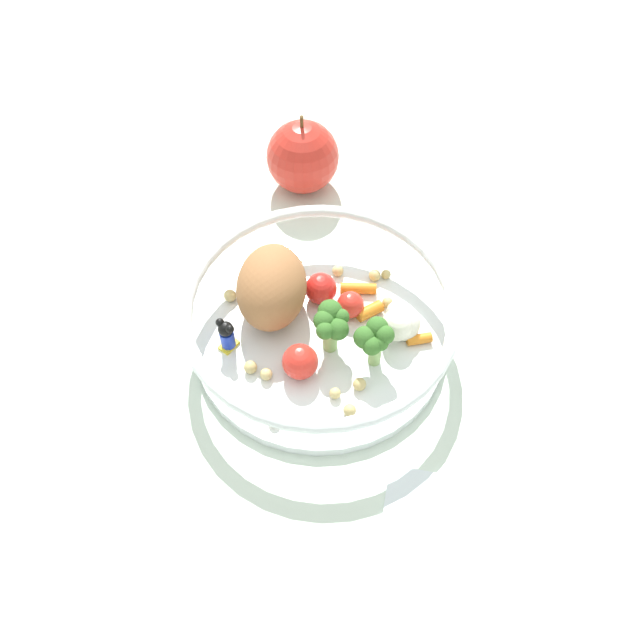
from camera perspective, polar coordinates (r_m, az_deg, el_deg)
The scene contains 4 objects.
ground_plane at distance 0.58m, azimuth -1.32°, elevation -0.66°, with size 2.40×2.40×0.00m, color silver.
food_container at distance 0.55m, azimuth -0.47°, elevation 0.51°, with size 0.24×0.24×0.07m.
loose_apple at distance 0.68m, azimuth -1.57°, elevation 14.50°, with size 0.08×0.08×0.09m.
folded_napkin at distance 0.50m, azimuth 12.03°, elevation -21.16°, with size 0.11×0.14×0.01m, color white.
Camera 1 is at (-0.09, 0.32, 0.47)m, focal length 35.46 mm.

